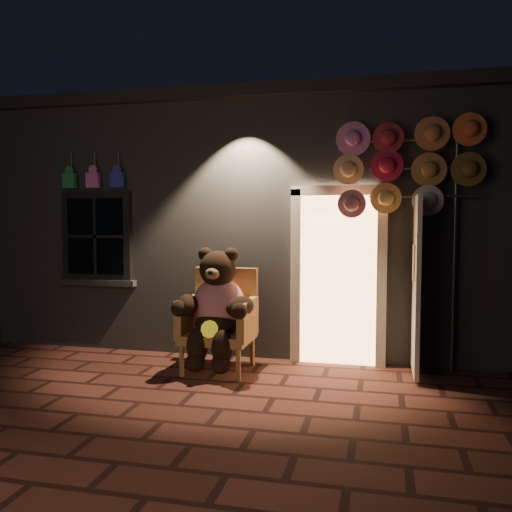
% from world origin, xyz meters
% --- Properties ---
extents(ground, '(60.00, 60.00, 0.00)m').
position_xyz_m(ground, '(0.00, 0.00, 0.00)').
color(ground, '#5A2C22').
rests_on(ground, ground).
extents(shop_building, '(7.30, 5.95, 3.51)m').
position_xyz_m(shop_building, '(0.00, 3.99, 1.74)').
color(shop_building, slate).
rests_on(shop_building, ground).
extents(wicker_armchair, '(0.83, 0.75, 1.19)m').
position_xyz_m(wicker_armchair, '(0.01, 0.90, 0.60)').
color(wicker_armchair, '#B08D44').
rests_on(wicker_armchair, ground).
extents(teddy_bear, '(1.00, 0.78, 1.38)m').
position_xyz_m(teddy_bear, '(0.01, 0.75, 0.76)').
color(teddy_bear, red).
rests_on(teddy_bear, ground).
extents(hat_rack, '(1.69, 0.22, 2.93)m').
position_xyz_m(hat_rack, '(2.11, 1.28, 2.38)').
color(hat_rack, '#59595E').
rests_on(hat_rack, ground).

